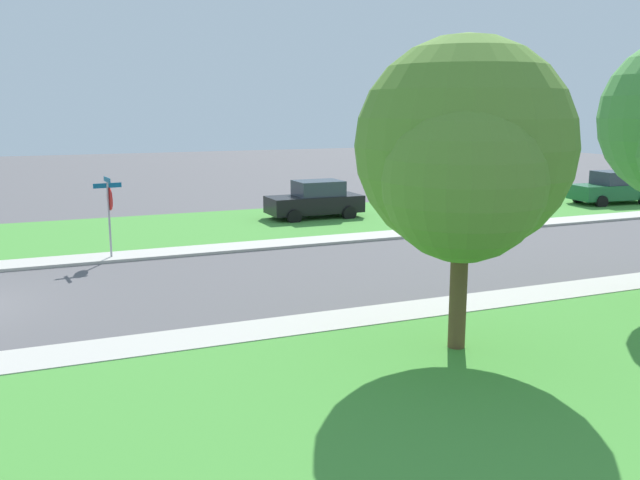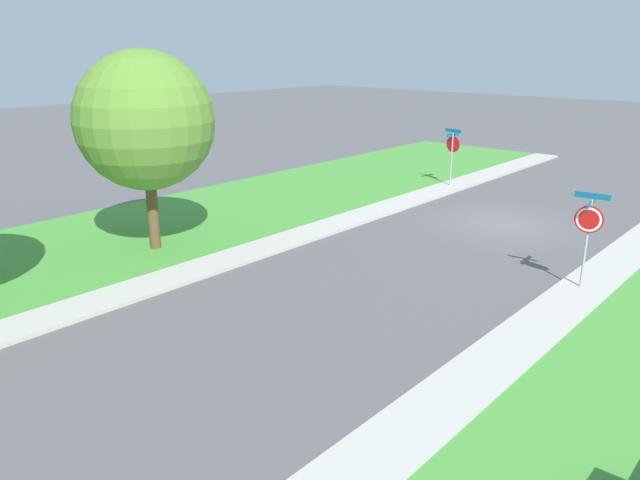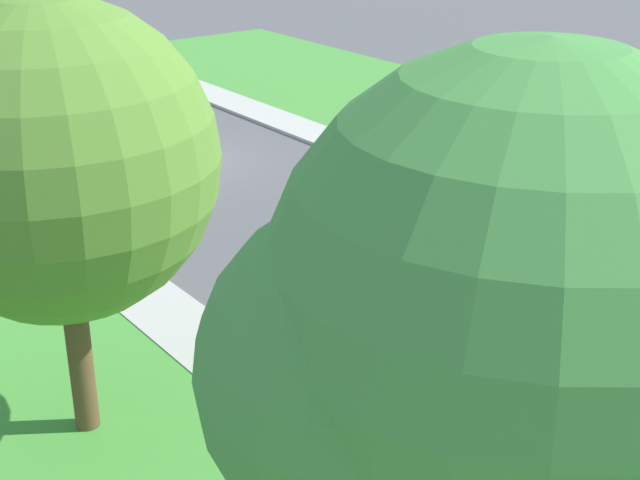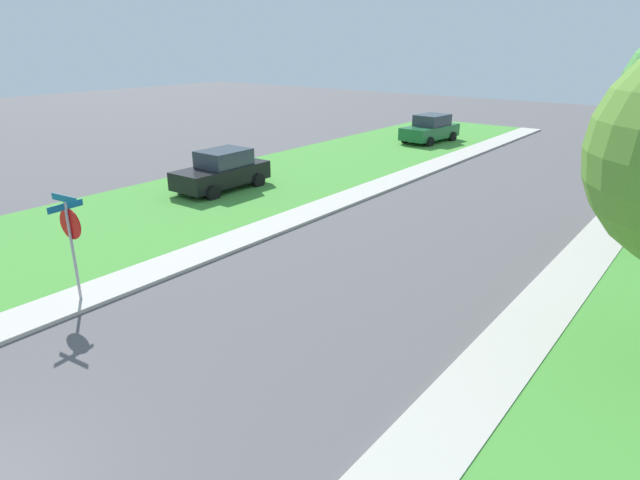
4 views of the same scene
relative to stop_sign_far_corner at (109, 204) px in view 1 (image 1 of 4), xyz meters
The scene contains 8 objects.
sidewalk_east 11.86m from the stop_sign_far_corner, 37.59° to the left, with size 1.40×56.00×0.10m, color #B7B2A8.
lawn_east 15.82m from the stop_sign_far_corner, 27.07° to the left, with size 8.00×56.00×0.08m, color #479338.
sidewalk_west 7.38m from the stop_sign_far_corner, 90.90° to the left, with size 1.40×56.00×0.10m, color #B7B2A8.
lawn_west 8.81m from the stop_sign_far_corner, 123.94° to the left, with size 8.00×56.00×0.08m, color #479338.
stop_sign_far_corner is the anchor object (origin of this frame).
car_black_kerbside_mid 10.92m from the stop_sign_far_corner, 118.55° to the left, with size 2.07×4.32×1.76m.
car_green_near_corner 25.97m from the stop_sign_far_corner, 97.80° to the left, with size 2.35×4.45×1.76m.
tree_across_left 13.58m from the stop_sign_far_corner, 24.26° to the left, with size 4.71×4.38×6.46m.
Camera 1 is at (18.98, 2.54, 5.04)m, focal length 38.63 mm.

